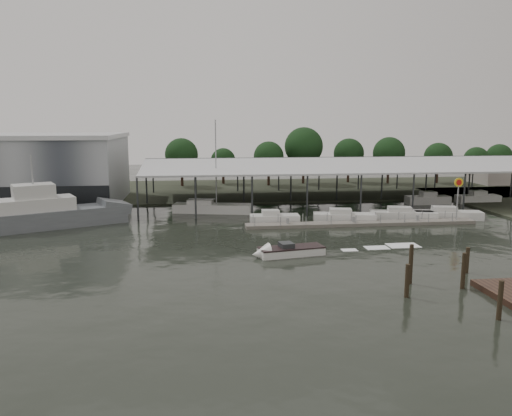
{
  "coord_description": "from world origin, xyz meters",
  "views": [
    {
      "loc": [
        -4.45,
        -46.71,
        12.29
      ],
      "look_at": [
        2.14,
        9.16,
        2.5
      ],
      "focal_mm": 35.0,
      "sensor_mm": 36.0,
      "label": 1
    }
  ],
  "objects": [
    {
      "name": "moored_cruiser_3",
      "position": [
        27.05,
        12.37,
        0.61
      ],
      "size": [
        8.64,
        3.85,
        1.7
      ],
      "rotation": [
        0.0,
        0.0,
        -0.2
      ],
      "color": "silver",
      "rests_on": "ground"
    },
    {
      "name": "white_sailboat",
      "position": [
        -2.67,
        20.5,
        0.64
      ],
      "size": [
        10.94,
        4.81,
        12.73
      ],
      "rotation": [
        0.0,
        0.0,
        -0.22
      ],
      "color": "silver",
      "rests_on": "ground"
    },
    {
      "name": "moored_cruiser_2",
      "position": [
        21.3,
        12.8,
        0.61
      ],
      "size": [
        8.51,
        4.0,
        1.7
      ],
      "rotation": [
        0.0,
        0.0,
        -0.23
      ],
      "color": "silver",
      "rests_on": "ground"
    },
    {
      "name": "horizon_tree_line",
      "position": [
        22.44,
        48.31,
        6.08
      ],
      "size": [
        69.74,
        9.11,
        11.21
      ],
      "color": "black",
      "rests_on": "ground"
    },
    {
      "name": "moored_cruiser_0",
      "position": [
        4.74,
        12.38,
        0.61
      ],
      "size": [
        6.07,
        2.45,
        1.7
      ],
      "rotation": [
        0.0,
        0.0,
        -0.04
      ],
      "color": "silver",
      "rests_on": "ground"
    },
    {
      "name": "storage_warehouse",
      "position": [
        -28.0,
        29.94,
        5.29
      ],
      "size": [
        24.5,
        20.5,
        10.5
      ],
      "color": "#969BA0",
      "rests_on": "ground"
    },
    {
      "name": "covered_boat_shed",
      "position": [
        17.0,
        28.0,
        6.13
      ],
      "size": [
        58.24,
        24.0,
        6.96
      ],
      "color": "#B9BBBD",
      "rests_on": "ground"
    },
    {
      "name": "floating_dock",
      "position": [
        15.0,
        10.0,
        0.2
      ],
      "size": [
        28.0,
        2.0,
        1.4
      ],
      "color": "slate",
      "rests_on": "ground"
    },
    {
      "name": "land_strip_far",
      "position": [
        0.0,
        42.0,
        0.1
      ],
      "size": [
        140.0,
        30.0,
        0.3
      ],
      "color": "#353A2B",
      "rests_on": "ground"
    },
    {
      "name": "grey_trawler",
      "position": [
        -22.11,
        13.13,
        1.58
      ],
      "size": [
        18.96,
        11.99,
        8.84
      ],
      "rotation": [
        0.0,
        0.0,
        0.44
      ],
      "color": "slate",
      "rests_on": "ground"
    },
    {
      "name": "ground",
      "position": [
        0.0,
        0.0,
        0.0
      ],
      "size": [
        200.0,
        200.0,
        0.0
      ],
      "primitive_type": "plane",
      "color": "black",
      "rests_on": "ground"
    },
    {
      "name": "moored_cruiser_1",
      "position": [
        13.49,
        12.32,
        0.61
      ],
      "size": [
        7.87,
        3.62,
        1.7
      ],
      "rotation": [
        0.0,
        0.0,
        -0.19
      ],
      "color": "silver",
      "rests_on": "ground"
    },
    {
      "name": "mooring_pilings",
      "position": [
        14.04,
        -14.5,
        1.07
      ],
      "size": [
        7.6,
        9.85,
        3.8
      ],
      "color": "#2D2316",
      "rests_on": "ground"
    },
    {
      "name": "shell_fuel_sign",
      "position": [
        27.0,
        9.99,
        3.93
      ],
      "size": [
        1.1,
        0.18,
        5.55
      ],
      "color": "gray",
      "rests_on": "ground"
    },
    {
      "name": "speedboat_underway",
      "position": [
        3.5,
        -2.55,
        0.39
      ],
      "size": [
        17.69,
        5.18,
        2.0
      ],
      "rotation": [
        0.0,
        0.0,
        3.33
      ],
      "color": "silver",
      "rests_on": "ground"
    }
  ]
}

